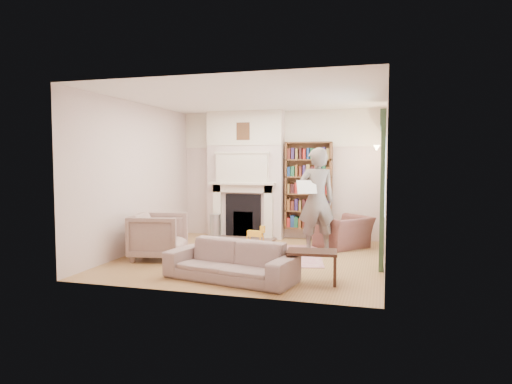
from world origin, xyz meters
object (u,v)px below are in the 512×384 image
(armchair_left, at_px, (159,236))
(coffee_table, at_px, (312,266))
(bookcase, at_px, (308,186))
(sofa, at_px, (231,261))
(man_reading, at_px, (316,200))
(paraffin_heater, at_px, (215,227))
(rocking_horse, at_px, (255,236))
(armchair_reading, at_px, (343,232))

(armchair_left, distance_m, coffee_table, 2.94)
(bookcase, height_order, sofa, bookcase)
(bookcase, xyz_separation_m, man_reading, (0.37, -1.34, -0.20))
(sofa, relative_size, paraffin_heater, 3.45)
(bookcase, bearing_deg, coffee_table, -79.89)
(armchair_left, distance_m, rocking_horse, 2.03)
(bookcase, distance_m, coffee_table, 3.62)
(armchair_reading, height_order, rocking_horse, armchair_reading)
(bookcase, bearing_deg, paraffin_heater, -165.06)
(sofa, xyz_separation_m, coffee_table, (1.15, 0.19, -0.05))
(armchair_reading, distance_m, paraffin_heater, 2.78)
(paraffin_heater, relative_size, rocking_horse, 1.14)
(bookcase, relative_size, rocking_horse, 3.82)
(armchair_reading, relative_size, paraffin_heater, 1.74)
(sofa, xyz_separation_m, rocking_horse, (-0.35, 2.53, -0.06))
(armchair_reading, relative_size, armchair_left, 1.09)
(coffee_table, height_order, rocking_horse, coffee_table)
(armchair_left, relative_size, coffee_table, 1.25)
(man_reading, xyz_separation_m, paraffin_heater, (-2.32, 0.82, -0.70))
(coffee_table, xyz_separation_m, rocking_horse, (-1.50, 2.34, -0.01))
(sofa, height_order, rocking_horse, sofa)
(bookcase, distance_m, armchair_left, 3.52)
(bookcase, height_order, armchair_reading, bookcase)
(sofa, xyz_separation_m, paraffin_heater, (-1.42, 3.11, -0.00))
(armchair_reading, distance_m, armchair_left, 3.57)
(coffee_table, bearing_deg, paraffin_heater, 125.51)
(paraffin_heater, bearing_deg, coffee_table, -48.62)
(man_reading, height_order, rocking_horse, man_reading)
(armchair_left, height_order, man_reading, man_reading)
(armchair_reading, xyz_separation_m, sofa, (-1.35, -2.89, -0.03))
(paraffin_heater, distance_m, rocking_horse, 1.21)
(armchair_reading, xyz_separation_m, rocking_horse, (-1.70, -0.36, -0.10))
(sofa, bearing_deg, bookcase, 93.35)
(armchair_left, bearing_deg, paraffin_heater, -17.68)
(sofa, bearing_deg, man_reading, 80.25)
(man_reading, xyz_separation_m, coffee_table, (0.25, -2.10, -0.75))
(man_reading, relative_size, rocking_horse, 4.03)
(armchair_left, height_order, rocking_horse, armchair_left)
(bookcase, xyz_separation_m, paraffin_heater, (-1.95, -0.52, -0.90))
(sofa, height_order, paraffin_heater, sofa)
(bookcase, xyz_separation_m, rocking_horse, (-0.89, -1.10, -0.96))
(rocking_horse, bearing_deg, paraffin_heater, 159.89)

